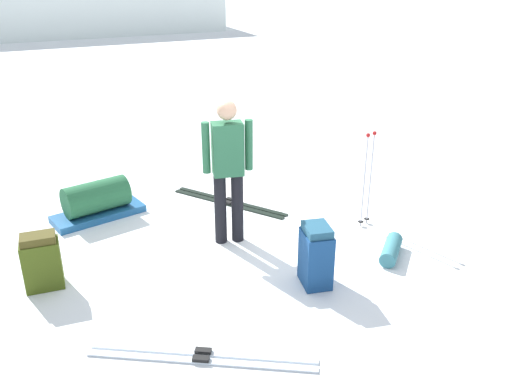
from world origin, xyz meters
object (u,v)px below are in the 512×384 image
backpack_large_dark (42,262)px  skier_standing (228,165)px  backpack_bright (316,256)px  sleeping_mat_rolled (391,250)px  ski_poles_planted_near (368,175)px  ski_pair_near (229,202)px  gear_sled (97,201)px  ski_pair_far (202,357)px

backpack_large_dark → skier_standing: bearing=4.1°
backpack_bright → sleeping_mat_rolled: 1.08m
skier_standing → backpack_large_dark: size_ratio=2.84×
ski_poles_planted_near → skier_standing: bearing=169.9°
sleeping_mat_rolled → skier_standing: bearing=144.1°
ski_poles_planted_near → ski_pair_near: bearing=135.5°
backpack_large_dark → gear_sled: bearing=62.0°
backpack_bright → ski_poles_planted_near: ski_poles_planted_near is taller
ski_pair_near → ski_poles_planted_near: size_ratio=1.26×
skier_standing → ski_pair_near: 1.42m
backpack_large_dark → backpack_bright: size_ratio=0.90×
skier_standing → ski_pair_near: skier_standing is taller
ski_pair_far → gear_sled: gear_sled is taller
ski_pair_near → sleeping_mat_rolled: bearing=-61.5°
ski_pair_far → gear_sled: size_ratio=1.46×
gear_sled → sleeping_mat_rolled: (2.83, -2.38, -0.13)m
backpack_large_dark → sleeping_mat_rolled: backpack_large_dark is taller
gear_sled → backpack_bright: bearing=-54.5°
ski_pair_far → backpack_large_dark: size_ratio=2.96×
backpack_bright → ski_poles_planted_near: 1.57m
ski_pair_near → gear_sled: bearing=170.2°
ski_pair_far → backpack_large_dark: 2.03m
backpack_bright → gear_sled: size_ratio=0.55×
backpack_large_dark → backpack_bright: bearing=-22.7°
ski_pair_near → backpack_bright: (0.08, -2.21, 0.31)m
backpack_bright → backpack_large_dark: bearing=157.3°
ski_pair_far → backpack_bright: size_ratio=2.67×
backpack_bright → sleeping_mat_rolled: (1.05, 0.12, -0.24)m
backpack_large_dark → ski_poles_planted_near: (3.78, -0.15, 0.39)m
skier_standing → sleeping_mat_rolled: bearing=-35.9°
ski_pair_far → backpack_bright: (1.44, 0.61, 0.31)m
skier_standing → backpack_large_dark: (-2.08, -0.15, -0.66)m
ski_poles_planted_near → gear_sled: ski_poles_planted_near is taller
gear_sled → backpack_large_dark: bearing=-118.0°
skier_standing → ski_poles_planted_near: bearing=-10.1°
gear_sled → sleeping_mat_rolled: bearing=-40.0°
ski_poles_planted_near → gear_sled: bearing=152.3°
backpack_bright → gear_sled: backpack_bright is taller
ski_poles_planted_near → backpack_large_dark: bearing=177.7°
ski_pair_near → backpack_large_dark: size_ratio=2.55×
ski_pair_near → ski_pair_far: same height
backpack_large_dark → sleeping_mat_rolled: bearing=-14.7°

